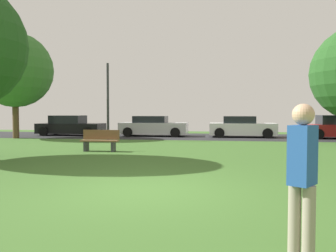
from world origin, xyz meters
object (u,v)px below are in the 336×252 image
Objects in this scene: person_catcher at (302,175)px; maple_tree_near at (15,70)px; park_bench at (100,140)px; street_lamp_post at (108,102)px; parked_car_black at (70,126)px; parked_car_white at (242,127)px; parked_car_silver at (153,127)px.

maple_tree_near is at bearing 75.37° from person_catcher.
street_lamp_post is at bearing -74.69° from park_bench.
person_catcher is 17.09m from street_lamp_post.
person_catcher is 1.11× the size of park_bench.
parked_car_black is 11.91m from parked_car_white.
street_lamp_post is at bearing -42.14° from parked_car_black.
street_lamp_post is (4.01, -3.62, 1.60)m from parked_car_black.
maple_tree_near is 5.25m from parked_car_black.
person_catcher is 0.41× the size of parked_car_white.
park_bench is at bearing -74.69° from street_lamp_post.
park_bench is at bearing -58.70° from parked_car_black.
maple_tree_near reaches higher than parked_car_silver.
person_catcher is at bearing 120.87° from park_bench.
maple_tree_near is at bearing -126.32° from parked_car_black.
maple_tree_near is 6.60m from street_lamp_post.
person_catcher is at bearing -58.93° from parked_car_black.
street_lamp_post is (-7.91, -3.76, 1.60)m from parked_car_white.
street_lamp_post is (-1.96, -3.77, 1.60)m from parked_car_silver.
parked_car_silver is (8.20, 3.20, -3.64)m from maple_tree_near.
person_catcher is 0.39× the size of parked_car_black.
parked_car_black is at bearing 137.86° from street_lamp_post.
maple_tree_near is at bearing 174.76° from street_lamp_post.
parked_car_white is (11.91, 0.13, 0.00)m from parked_car_black.
street_lamp_post is at bearing -154.59° from parked_car_white.
person_catcher is 22.15m from parked_car_black.
parked_car_black reaches higher than parked_car_white.
maple_tree_near is 3.75× the size of person_catcher.
person_catcher reaches higher than park_bench.
parked_car_black is (2.24, 3.05, -3.64)m from maple_tree_near.
maple_tree_near is at bearing -167.33° from parked_car_white.
parked_car_black is (-11.43, 18.97, -0.34)m from person_catcher.
street_lamp_post reaches higher than park_bench.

